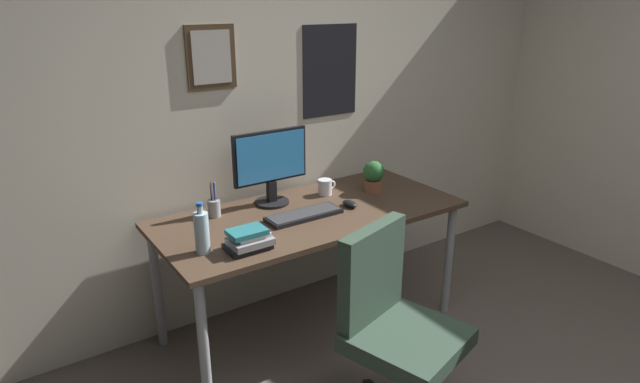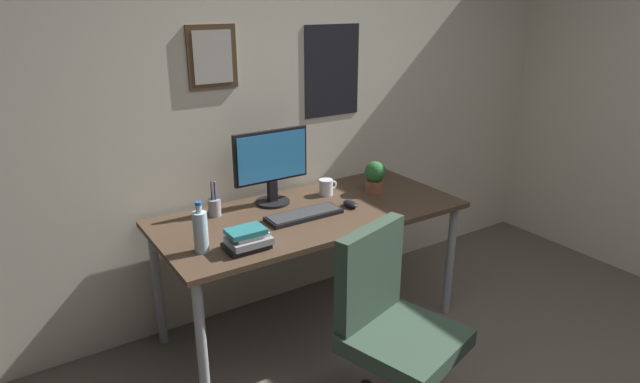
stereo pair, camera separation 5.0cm
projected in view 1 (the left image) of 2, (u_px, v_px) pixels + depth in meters
wall_back at (294, 99)px, 3.31m from camera, size 4.40×0.10×2.60m
desk at (310, 223)px, 3.05m from camera, size 1.73×0.78×0.75m
office_chair at (393, 320)px, 2.41m from camera, size 0.58×0.59×0.95m
monitor at (271, 164)px, 3.07m from camera, size 0.46×0.20×0.43m
keyboard at (304, 215)px, 2.95m from camera, size 0.43×0.15×0.03m
computer_mouse at (350, 204)px, 3.09m from camera, size 0.06×0.11×0.04m
water_bottle at (202, 232)px, 2.51m from camera, size 0.07×0.07×0.25m
coffee_mug_near at (325, 187)px, 3.27m from camera, size 0.12×0.08×0.10m
potted_plant at (374, 176)px, 3.30m from camera, size 0.13×0.13×0.19m
pen_cup at (214, 207)px, 2.94m from camera, size 0.07×0.07×0.20m
book_stack_left at (249, 240)px, 2.57m from camera, size 0.21×0.16×0.10m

